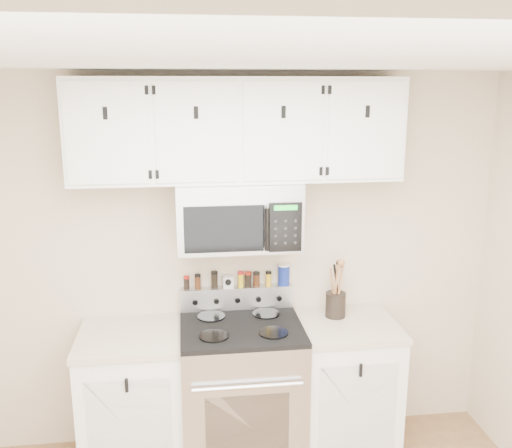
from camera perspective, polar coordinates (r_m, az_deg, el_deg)
The scene contains 17 objects.
back_wall at distance 3.82m, azimuth -2.01°, elevation -4.01°, with size 3.50×0.01×2.50m, color #BAA88B.
ceiling at distance 1.91m, azimuth 2.89°, elevation 16.16°, with size 3.50×3.50×0.01m, color white.
range at distance 3.84m, azimuth -1.44°, elevation -16.39°, with size 0.76×0.65×1.10m.
base_cabinet_left at distance 3.87m, azimuth -12.15°, elevation -16.87°, with size 0.64×0.62×0.92m.
base_cabinet_right at distance 3.99m, azimuth 8.82°, elevation -15.72°, with size 0.64×0.62×0.92m.
microwave at distance 3.53m, azimuth -1.76°, elevation 0.93°, with size 0.76×0.44×0.42m.
upper_cabinets at distance 3.48m, azimuth -1.88°, elevation 9.40°, with size 2.00×0.35×0.62m.
utensil_crock at distance 3.83m, azimuth 7.97°, elevation -7.79°, with size 0.13×0.13×0.39m.
kitchen_timer at distance 3.81m, azimuth -2.84°, elevation -5.77°, with size 0.07×0.06×0.08m, color silver.
salt_canister at distance 3.85m, azimuth 2.79°, elevation -5.07°, with size 0.08×0.08×0.14m.
spice_jar_0 at distance 3.80m, azimuth -6.96°, elevation -5.83°, with size 0.04×0.04×0.09m.
spice_jar_1 at distance 3.80m, azimuth -5.84°, elevation -5.73°, with size 0.04×0.04×0.10m.
spice_jar_2 at distance 3.80m, azimuth -4.17°, elevation -5.57°, with size 0.04×0.04×0.11m.
spice_jar_3 at distance 3.82m, azimuth -1.54°, elevation -5.53°, with size 0.04×0.04×0.11m.
spice_jar_4 at distance 3.82m, azimuth -0.80°, elevation -5.53°, with size 0.04×0.04×0.10m.
spice_jar_5 at distance 3.83m, azimuth 0.05°, elevation -5.52°, with size 0.04×0.04×0.10m.
spice_jar_6 at distance 3.84m, azimuth 1.26°, elevation -5.46°, with size 0.04×0.04×0.10m.
Camera 1 is at (-0.34, -1.87, 2.42)m, focal length 40.00 mm.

